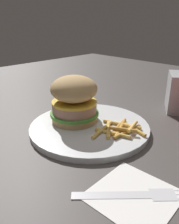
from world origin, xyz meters
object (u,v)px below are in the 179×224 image
Objects in this scene: sandwich at (74,99)px; fork at (135,194)px; plate at (89,127)px; napkin at (134,195)px; fries_pile at (119,129)px.

sandwich is 0.80× the size of fork.
sandwich is 0.25m from fork.
plate reaches higher than napkin.
fries_pile is at bearing -134.73° from napkin.
sandwich is 0.96× the size of fries_pile.
napkin is at bearing -43.89° from fork.
sandwich is (0.01, -0.04, 0.06)m from plate.
sandwich reaches higher than fork.
plate is 0.07m from sandwich.
plate is 2.27× the size of fries_pile.
fries_pile is at bearing -134.19° from fork.
fork is at bearing 136.11° from napkin.
sandwich reaches higher than fries_pile.
fork reaches higher than napkin.
fries_pile is 0.17m from napkin.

